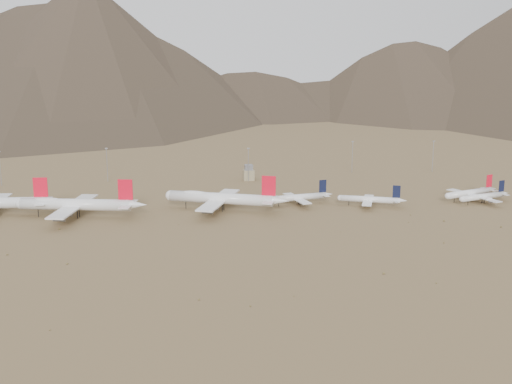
{
  "coord_description": "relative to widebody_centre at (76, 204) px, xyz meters",
  "views": [
    {
      "loc": [
        -34.68,
        -357.65,
        97.15
      ],
      "look_at": [
        22.43,
        30.0,
        10.54
      ],
      "focal_mm": 45.0,
      "sensor_mm": 36.0,
      "label": 1
    }
  ],
  "objects": [
    {
      "name": "ground",
      "position": [
        86.39,
        -22.83,
        -8.14
      ],
      "size": [
        3000.0,
        3000.0,
        0.0
      ],
      "primitive_type": "plane",
      "color": "olive",
      "rests_on": "ground"
    },
    {
      "name": "mountain_ridge",
      "position": [
        86.39,
        877.17,
        141.86
      ],
      "size": [
        4400.0,
        1000.0,
        300.0
      ],
      "color": "#4D3B2E",
      "rests_on": "ground"
    },
    {
      "name": "widebody_centre",
      "position": [
        0.0,
        0.0,
        0.0
      ],
      "size": [
        78.3,
        61.51,
        23.6
      ],
      "rotation": [
        0.0,
        0.0,
        -0.22
      ],
      "color": "white",
      "rests_on": "ground"
    },
    {
      "name": "widebody_east",
      "position": [
        86.72,
        3.73,
        -0.06
      ],
      "size": [
        74.59,
        59.81,
        23.44
      ],
      "rotation": [
        0.0,
        0.0,
        -0.38
      ],
      "color": "white",
      "rests_on": "ground"
    },
    {
      "name": "narrowbody_a",
      "position": [
        138.03,
        12.8,
        -3.23
      ],
      "size": [
        45.27,
        33.22,
        15.14
      ],
      "rotation": [
        0.0,
        0.0,
        0.21
      ],
      "color": "white",
      "rests_on": "ground"
    },
    {
      "name": "narrowbody_b",
      "position": [
        181.76,
        0.97,
        -3.44
      ],
      "size": [
        41.65,
        31.24,
        14.48
      ],
      "rotation": [
        0.0,
        0.0,
        -0.37
      ],
      "color": "white",
      "rests_on": "ground"
    },
    {
      "name": "narrowbody_c",
      "position": [
        253.2,
        9.0,
        -3.09
      ],
      "size": [
        44.87,
        33.62,
        15.56
      ],
      "rotation": [
        0.0,
        0.0,
        0.36
      ],
      "color": "white",
      "rests_on": "ground"
    },
    {
      "name": "narrowbody_d",
      "position": [
        257.6,
        -0.38,
        -3.67
      ],
      "size": [
        40.48,
        30.05,
        13.77
      ],
      "rotation": [
        0.0,
        0.0,
        0.3
      ],
      "color": "white",
      "rests_on": "ground"
    },
    {
      "name": "control_tower",
      "position": [
        116.39,
        97.17,
        -2.82
      ],
      "size": [
        8.0,
        8.0,
        12.0
      ],
      "color": "gray",
      "rests_on": "ground"
    },
    {
      "name": "mast_far_west",
      "position": [
        -66.44,
        103.81,
        6.07
      ],
      "size": [
        2.0,
        0.6,
        25.7
      ],
      "color": "gray",
      "rests_on": "ground"
    },
    {
      "name": "mast_west",
      "position": [
        9.85,
        107.71,
        6.07
      ],
      "size": [
        2.0,
        0.6,
        25.7
      ],
      "color": "gray",
      "rests_on": "ground"
    },
    {
      "name": "mast_centre",
      "position": [
        115.51,
        92.21,
        6.07
      ],
      "size": [
        2.0,
        0.6,
        25.7
      ],
      "color": "gray",
      "rests_on": "ground"
    },
    {
      "name": "mast_east",
      "position": [
        204.04,
        116.64,
        6.07
      ],
      "size": [
        2.0,
        0.6,
        25.7
      ],
      "color": "gray",
      "rests_on": "ground"
    },
    {
      "name": "mast_far_east",
      "position": [
        269.98,
        109.56,
        6.07
      ],
      "size": [
        2.0,
        0.6,
        25.7
      ],
      "color": "gray",
      "rests_on": "ground"
    },
    {
      "name": "desert_scrub",
      "position": [
        114.97,
        -89.02,
        -7.81
      ],
      "size": [
        411.14,
        178.87,
        0.89
      ],
      "color": "olive",
      "rests_on": "ground"
    }
  ]
}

